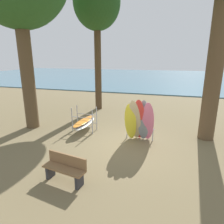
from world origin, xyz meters
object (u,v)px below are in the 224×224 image
object	(u,v)px
tree_mid_behind	(97,4)
leaning_board_pile	(139,121)
board_storage_rack	(84,122)
park_bench	(65,168)

from	to	relation	value
tree_mid_behind	leaning_board_pile	world-z (taller)	tree_mid_behind
leaning_board_pile	board_storage_rack	world-z (taller)	leaning_board_pile
leaning_board_pile	tree_mid_behind	bearing A→B (deg)	126.55
tree_mid_behind	park_bench	bearing A→B (deg)	-76.46
leaning_board_pile	board_storage_rack	bearing A→B (deg)	167.92
leaning_board_pile	park_bench	bearing A→B (deg)	-115.47
tree_mid_behind	board_storage_rack	size ratio (longest dim) A/B	4.18
tree_mid_behind	leaning_board_pile	size ratio (longest dim) A/B	4.32
leaning_board_pile	board_storage_rack	xyz separation A→B (m)	(-2.92, 0.62, -0.51)
board_storage_rack	leaning_board_pile	bearing A→B (deg)	-12.08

